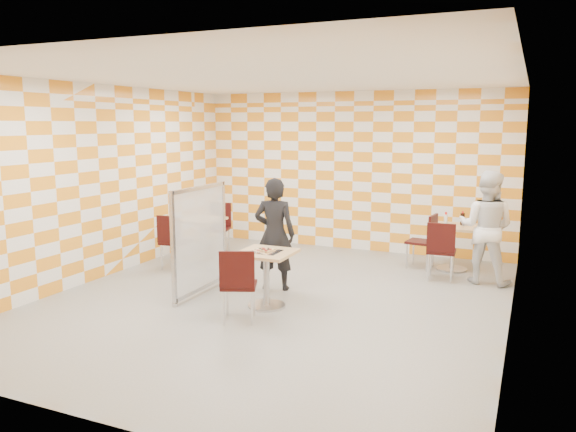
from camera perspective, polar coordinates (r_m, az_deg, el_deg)
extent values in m
plane|color=gray|center=(7.83, -1.27, -8.50)|extent=(7.00, 7.00, 0.00)
plane|color=white|center=(7.48, -1.36, 13.95)|extent=(7.00, 7.00, 0.00)
plane|color=white|center=(10.77, 6.60, 4.50)|extent=(6.00, 0.00, 6.00)
plane|color=white|center=(9.18, -18.58, 3.24)|extent=(0.00, 7.00, 7.00)
plane|color=white|center=(6.82, 22.20, 1.05)|extent=(0.00, 7.00, 7.00)
cube|color=tan|center=(7.37, -2.22, -3.77)|extent=(0.70, 0.70, 0.04)
cylinder|color=#A5A5AA|center=(7.46, -2.20, -6.47)|extent=(0.08, 0.08, 0.70)
cylinder|color=#A5A5AA|center=(7.56, -2.19, -9.05)|extent=(0.50, 0.50, 0.03)
cube|color=tan|center=(9.61, 16.49, -1.04)|extent=(0.70, 0.70, 0.04)
cylinder|color=#A5A5AA|center=(9.68, 16.39, -3.14)|extent=(0.08, 0.08, 0.70)
cylinder|color=#A5A5AA|center=(9.76, 16.29, -5.18)|extent=(0.50, 0.50, 0.03)
cube|color=tan|center=(10.00, -8.81, -0.36)|extent=(0.70, 0.70, 0.04)
cylinder|color=#A5A5AA|center=(10.07, -8.76, -2.38)|extent=(0.08, 0.08, 0.70)
cylinder|color=#A5A5AA|center=(10.15, -8.71, -4.35)|extent=(0.50, 0.50, 0.03)
cube|color=black|center=(6.94, -5.00, -7.03)|extent=(0.55, 0.55, 0.04)
cube|color=black|center=(6.68, -5.22, -5.45)|extent=(0.40, 0.20, 0.45)
cylinder|color=silver|center=(7.15, -3.46, -8.47)|extent=(0.03, 0.03, 0.43)
cylinder|color=silver|center=(7.19, -6.20, -8.42)|extent=(0.03, 0.03, 0.43)
cylinder|color=silver|center=(6.83, -3.69, -9.34)|extent=(0.03, 0.03, 0.43)
cylinder|color=silver|center=(6.87, -6.56, -9.28)|extent=(0.03, 0.03, 0.43)
cube|color=black|center=(9.01, 15.32, -3.49)|extent=(0.45, 0.45, 0.04)
cube|color=black|center=(8.76, 15.28, -2.17)|extent=(0.42, 0.07, 0.45)
cylinder|color=silver|center=(9.22, 16.41, -4.75)|extent=(0.03, 0.03, 0.43)
cylinder|color=silver|center=(9.24, 14.30, -4.62)|extent=(0.03, 0.03, 0.43)
cylinder|color=silver|center=(8.89, 16.26, -5.26)|extent=(0.03, 0.03, 0.43)
cylinder|color=silver|center=(8.91, 14.07, -5.13)|extent=(0.03, 0.03, 0.43)
cube|color=black|center=(9.64, 13.31, -2.58)|extent=(0.47, 0.47, 0.04)
cube|color=black|center=(9.53, 14.51, -1.22)|extent=(0.09, 0.42, 0.45)
cylinder|color=silver|center=(9.89, 12.62, -3.63)|extent=(0.03, 0.03, 0.43)
cylinder|color=silver|center=(9.58, 11.98, -4.04)|extent=(0.03, 0.03, 0.43)
cylinder|color=silver|center=(9.80, 14.51, -3.83)|extent=(0.03, 0.03, 0.43)
cylinder|color=silver|center=(9.48, 13.93, -4.25)|extent=(0.03, 0.03, 0.43)
cube|color=black|center=(9.54, -11.35, -2.63)|extent=(0.45, 0.45, 0.04)
cube|color=black|center=(9.32, -12.04, -1.36)|extent=(0.42, 0.07, 0.45)
cylinder|color=silver|center=(9.65, -9.92, -3.88)|extent=(0.03, 0.03, 0.43)
cylinder|color=silver|center=(9.82, -11.65, -3.70)|extent=(0.03, 0.03, 0.43)
cylinder|color=silver|center=(9.36, -10.95, -4.32)|extent=(0.03, 0.03, 0.43)
cylinder|color=silver|center=(9.54, -12.71, -4.12)|extent=(0.03, 0.03, 0.43)
cube|color=black|center=(10.58, -7.19, -1.34)|extent=(0.50, 0.50, 0.04)
cube|color=black|center=(10.72, -6.89, 0.17)|extent=(0.42, 0.13, 0.45)
cylinder|color=silver|center=(10.52, -8.33, -2.73)|extent=(0.03, 0.03, 0.43)
cylinder|color=silver|center=(10.41, -6.56, -2.82)|extent=(0.03, 0.03, 0.43)
cylinder|color=silver|center=(10.83, -7.74, -2.36)|extent=(0.03, 0.03, 0.43)
cylinder|color=silver|center=(10.73, -6.02, -2.44)|extent=(0.03, 0.03, 0.43)
cube|color=white|center=(8.01, -8.92, -2.29)|extent=(0.02, 1.30, 1.40)
cube|color=#B2B2B7|center=(7.90, -9.05, 2.83)|extent=(0.05, 1.30, 0.05)
cube|color=#B2B2B7|center=(8.19, -8.79, -7.23)|extent=(0.05, 1.30, 0.05)
cube|color=#B2B2B7|center=(7.49, -11.59, -3.19)|extent=(0.05, 0.05, 1.50)
cylinder|color=#B2B2B7|center=(7.69, -11.40, -8.84)|extent=(0.08, 0.08, 0.05)
cube|color=#B2B2B7|center=(8.55, -6.58, -1.49)|extent=(0.05, 0.05, 1.50)
cylinder|color=#B2B2B7|center=(8.73, -6.49, -6.49)|extent=(0.08, 0.08, 0.05)
imported|color=black|center=(8.14, -1.37, -1.85)|extent=(0.67, 0.51, 1.64)
imported|color=white|center=(8.97, 19.48, -1.09)|extent=(0.91, 0.76, 1.71)
cube|color=silver|center=(7.34, -2.29, -3.63)|extent=(0.38, 0.34, 0.01)
cone|color=tan|center=(7.34, -2.29, -3.54)|extent=(0.40, 0.40, 0.02)
cone|color=#F2D88C|center=(7.35, -2.22, -3.39)|extent=(0.33, 0.33, 0.01)
cylinder|color=maroon|center=(7.27, -3.06, -3.47)|extent=(0.04, 0.04, 0.01)
cylinder|color=maroon|center=(7.23, -2.25, -3.53)|extent=(0.04, 0.04, 0.01)
cylinder|color=maroon|center=(7.32, -2.36, -3.39)|extent=(0.04, 0.04, 0.01)
cylinder|color=maroon|center=(7.38, -2.54, -3.27)|extent=(0.04, 0.04, 0.01)
cylinder|color=maroon|center=(7.32, -1.84, -3.38)|extent=(0.04, 0.04, 0.01)
torus|color=black|center=(7.29, -2.04, -3.43)|extent=(0.03, 0.03, 0.01)
torus|color=black|center=(7.29, -2.64, -3.42)|extent=(0.03, 0.03, 0.01)
torus|color=black|center=(7.36, -2.02, -3.29)|extent=(0.03, 0.03, 0.01)
torus|color=black|center=(7.35, -2.85, -3.32)|extent=(0.03, 0.03, 0.01)
cylinder|color=white|center=(9.70, 15.73, -0.31)|extent=(0.06, 0.06, 0.16)
cylinder|color=red|center=(9.69, 15.75, 0.27)|extent=(0.04, 0.04, 0.04)
cylinder|color=black|center=(9.67, 17.30, -0.30)|extent=(0.07, 0.07, 0.20)
cylinder|color=red|center=(9.65, 17.33, 0.38)|extent=(0.03, 0.03, 0.03)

